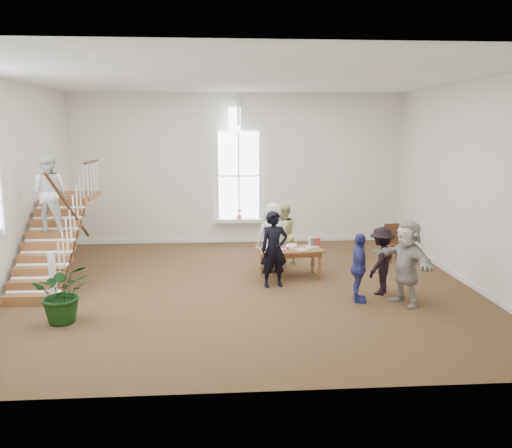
{
  "coord_description": "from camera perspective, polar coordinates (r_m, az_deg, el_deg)",
  "views": [
    {
      "loc": [
        -0.51,
        -10.61,
        3.48
      ],
      "look_at": [
        0.25,
        0.4,
        1.34
      ],
      "focal_mm": 35.0,
      "sensor_mm": 36.0,
      "label": 1
    }
  ],
  "objects": [
    {
      "name": "woman_cluster_c",
      "position": [
        10.33,
        16.84,
        -4.23
      ],
      "size": [
        1.07,
        1.66,
        1.72
      ],
      "primitive_type": "imported",
      "rotation": [
        0.0,
        0.0,
        5.1
      ],
      "color": "#B3ABA1",
      "rests_on": "ground"
    },
    {
      "name": "ground",
      "position": [
        11.18,
        -1.13,
        -7.18
      ],
      "size": [
        10.0,
        10.0,
        0.0
      ],
      "primitive_type": "plane",
      "color": "#4D361E",
      "rests_on": "ground"
    },
    {
      "name": "library_table",
      "position": [
        11.73,
        3.92,
        -3.22
      ],
      "size": [
        1.55,
        0.91,
        0.75
      ],
      "rotation": [
        0.0,
        0.0,
        0.12
      ],
      "color": "brown",
      "rests_on": "ground"
    },
    {
      "name": "woman_cluster_b",
      "position": [
        10.86,
        14.11,
        -4.1
      ],
      "size": [
        1.0,
        1.07,
        1.45
      ],
      "primitive_type": "imported",
      "rotation": [
        0.0,
        0.0,
        4.04
      ],
      "color": "black",
      "rests_on": "ground"
    },
    {
      "name": "police_officer",
      "position": [
        10.99,
        2.09,
        -2.91
      ],
      "size": [
        0.68,
        0.52,
        1.7
      ],
      "primitive_type": "imported",
      "rotation": [
        0.0,
        0.0,
        0.19
      ],
      "color": "black",
      "rests_on": "ground"
    },
    {
      "name": "side_chair",
      "position": [
        13.67,
        15.39,
        -1.84
      ],
      "size": [
        0.49,
        0.49,
        0.98
      ],
      "rotation": [
        0.0,
        0.0,
        0.17
      ],
      "color": "#3C1C10",
      "rests_on": "ground"
    },
    {
      "name": "woman_cluster_a",
      "position": [
        10.27,
        11.68,
        -4.93
      ],
      "size": [
        0.49,
        0.88,
        1.42
      ],
      "primitive_type": "imported",
      "rotation": [
        0.0,
        0.0,
        1.39
      ],
      "color": "navy",
      "rests_on": "ground"
    },
    {
      "name": "elderly_woman",
      "position": [
        12.21,
        1.94,
        -1.49
      ],
      "size": [
        0.95,
        0.76,
        1.7
      ],
      "primitive_type": "imported",
      "rotation": [
        0.0,
        0.0,
        3.43
      ],
      "color": "beige",
      "rests_on": "ground"
    },
    {
      "name": "person_yellow",
      "position": [
        12.74,
        3.06,
        -1.18
      ],
      "size": [
        1.0,
        0.96,
        1.62
      ],
      "primitive_type": "imported",
      "rotation": [
        0.0,
        0.0,
        3.76
      ],
      "color": "#DCD789",
      "rests_on": "ground"
    },
    {
      "name": "staircase",
      "position": [
        12.14,
        -22.29,
        1.31
      ],
      "size": [
        1.1,
        4.1,
        2.92
      ],
      "color": "brown",
      "rests_on": "ground"
    },
    {
      "name": "floor_plant",
      "position": [
        9.73,
        -21.19,
        -7.32
      ],
      "size": [
        1.21,
        1.12,
        1.11
      ],
      "primitive_type": "imported",
      "rotation": [
        0.0,
        0.0,
        0.3
      ],
      "color": "#123310",
      "rests_on": "ground"
    },
    {
      "name": "room_shell",
      "position": [
        15.33,
        -1.94,
        -0.65
      ],
      "size": [
        10.49,
        10.0,
        10.0
      ],
      "color": "silver",
      "rests_on": "ground"
    }
  ]
}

